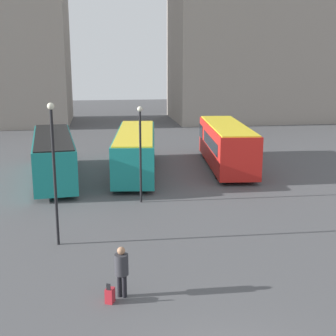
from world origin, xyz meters
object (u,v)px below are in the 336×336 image
at_px(bus_2, 226,144).
at_px(lamp_post_1, 140,146).
at_px(bus_0, 54,155).
at_px(suitcase, 110,295).
at_px(bus_1, 136,150).
at_px(traveler, 122,267).
at_px(lamp_post_0, 54,164).

relative_size(bus_2, lamp_post_1, 2.02).
height_order(bus_0, suitcase, bus_0).
bearing_deg(lamp_post_1, bus_0, 130.61).
xyz_separation_m(bus_1, traveler, (-1.84, -17.20, -0.51)).
bearing_deg(traveler, bus_1, 16.74).
height_order(bus_1, lamp_post_0, lamp_post_0).
bearing_deg(bus_1, traveler, -179.49).
bearing_deg(bus_1, bus_0, 106.53).
bearing_deg(bus_2, suitcase, 159.44).
relative_size(bus_2, suitcase, 14.81).
xyz_separation_m(suitcase, lamp_post_1, (1.97, 10.61, 2.86)).
distance_m(bus_0, lamp_post_1, 8.02).
bearing_deg(bus_2, bus_1, 100.23).
relative_size(traveler, lamp_post_0, 0.29).
height_order(bus_1, lamp_post_1, lamp_post_1).
distance_m(bus_0, suitcase, 16.93).
distance_m(bus_2, traveler, 19.65).
bearing_deg(bus_1, lamp_post_1, -175.68).
xyz_separation_m(bus_2, lamp_post_1, (-6.80, -7.48, 1.42)).
bearing_deg(traveler, lamp_post_0, 49.48).
xyz_separation_m(traveler, lamp_post_1, (1.56, 10.29, 2.06)).
bearing_deg(suitcase, lamp_post_1, 12.33).
relative_size(bus_2, lamp_post_0, 1.77).
height_order(suitcase, lamp_post_0, lamp_post_0).
bearing_deg(bus_0, lamp_post_1, -145.39).
relative_size(traveler, lamp_post_1, 0.34).
relative_size(lamp_post_0, lamp_post_1, 1.14).
xyz_separation_m(bus_0, lamp_post_1, (5.12, -5.97, 1.55)).
bearing_deg(lamp_post_1, lamp_post_0, -126.43).
bearing_deg(lamp_post_0, lamp_post_1, 53.57).
xyz_separation_m(bus_1, lamp_post_1, (-0.27, -6.92, 1.55)).
distance_m(suitcase, lamp_post_0, 6.44).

